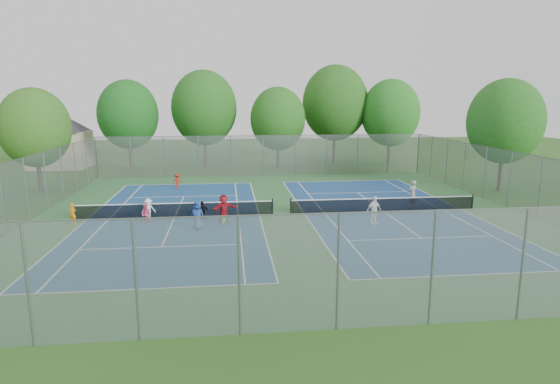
# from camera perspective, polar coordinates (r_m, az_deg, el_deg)

# --- Properties ---
(ground) EXTENTS (120.00, 120.00, 0.00)m
(ground) POSITION_cam_1_polar(r_m,az_deg,el_deg) (31.21, 0.20, -2.70)
(ground) COLOR #29551A
(ground) RESTS_ON ground
(court_pad) EXTENTS (32.00, 32.00, 0.01)m
(court_pad) POSITION_cam_1_polar(r_m,az_deg,el_deg) (31.21, 0.20, -2.69)
(court_pad) COLOR #2F6535
(court_pad) RESTS_ON ground
(court_left) EXTENTS (10.97, 23.77, 0.01)m
(court_left) POSITION_cam_1_polar(r_m,az_deg,el_deg) (31.22, -12.68, -2.95)
(court_left) COLOR navy
(court_left) RESTS_ON court_pad
(court_right) EXTENTS (10.97, 23.77, 0.01)m
(court_right) POSITION_cam_1_polar(r_m,az_deg,el_deg) (32.74, 12.48, -2.28)
(court_right) COLOR navy
(court_right) RESTS_ON court_pad
(net_left) EXTENTS (12.87, 0.10, 0.91)m
(net_left) POSITION_cam_1_polar(r_m,az_deg,el_deg) (31.11, -12.72, -2.17)
(net_left) COLOR black
(net_left) RESTS_ON ground
(net_right) EXTENTS (12.87, 0.10, 0.91)m
(net_right) POSITION_cam_1_polar(r_m,az_deg,el_deg) (32.64, 12.51, -1.53)
(net_right) COLOR black
(net_right) RESTS_ON ground
(fence_north) EXTENTS (32.00, 0.10, 4.00)m
(fence_north) POSITION_cam_1_polar(r_m,az_deg,el_deg) (46.55, -2.06, 4.45)
(fence_north) COLOR gray
(fence_north) RESTS_ON ground
(fence_south) EXTENTS (32.00, 0.10, 4.00)m
(fence_south) POSITION_cam_1_polar(r_m,az_deg,el_deg) (15.53, 7.08, -9.73)
(fence_south) COLOR gray
(fence_south) RESTS_ON ground
(fence_west) EXTENTS (0.10, 32.00, 4.00)m
(fence_west) POSITION_cam_1_polar(r_m,az_deg,el_deg) (33.06, -28.53, 0.25)
(fence_west) COLOR gray
(fence_west) RESTS_ON ground
(fence_east) EXTENTS (0.10, 32.00, 4.00)m
(fence_east) POSITION_cam_1_polar(r_m,az_deg,el_deg) (36.27, 26.21, 1.33)
(fence_east) COLOR gray
(fence_east) RESTS_ON ground
(house) EXTENTS (11.03, 11.03, 7.30)m
(house) POSITION_cam_1_polar(r_m,az_deg,el_deg) (57.27, -25.43, 6.88)
(house) COLOR #B7A88C
(house) RESTS_ON ground
(tree_nw) EXTENTS (6.40, 6.40, 9.58)m
(tree_nw) POSITION_cam_1_polar(r_m,az_deg,el_deg) (53.17, -18.02, 8.97)
(tree_nw) COLOR #443326
(tree_nw) RESTS_ON ground
(tree_nl) EXTENTS (7.20, 7.20, 10.69)m
(tree_nl) POSITION_cam_1_polar(r_m,az_deg,el_deg) (53.16, -9.24, 10.07)
(tree_nl) COLOR #443326
(tree_nl) RESTS_ON ground
(tree_nc) EXTENTS (6.00, 6.00, 8.85)m
(tree_nc) POSITION_cam_1_polar(r_m,az_deg,el_deg) (51.42, -0.26, 8.90)
(tree_nc) COLOR #443326
(tree_nc) RESTS_ON ground
(tree_nr) EXTENTS (7.60, 7.60, 11.42)m
(tree_nr) POSITION_cam_1_polar(r_m,az_deg,el_deg) (55.51, 6.73, 10.70)
(tree_nr) COLOR #443326
(tree_nr) RESTS_ON ground
(tree_ne) EXTENTS (6.60, 6.60, 9.77)m
(tree_ne) POSITION_cam_1_polar(r_m,az_deg,el_deg) (55.29, 13.33, 9.36)
(tree_ne) COLOR #443326
(tree_ne) RESTS_ON ground
(tree_side_w) EXTENTS (5.60, 5.60, 8.47)m
(tree_side_w) POSITION_cam_1_polar(r_m,az_deg,el_deg) (43.05, -27.73, 6.95)
(tree_side_w) COLOR #443326
(tree_side_w) RESTS_ON ground
(tree_side_e) EXTENTS (6.00, 6.00, 9.20)m
(tree_side_e) POSITION_cam_1_polar(r_m,az_deg,el_deg) (42.55, 25.77, 7.76)
(tree_side_e) COLOR #443326
(tree_side_e) RESTS_ON ground
(ball_crate) EXTENTS (0.37, 0.37, 0.26)m
(ball_crate) POSITION_cam_1_polar(r_m,az_deg,el_deg) (30.43, -9.50, -2.98)
(ball_crate) COLOR blue
(ball_crate) RESTS_ON ground
(ball_hopper) EXTENTS (0.34, 0.34, 0.53)m
(ball_hopper) POSITION_cam_1_polar(r_m,az_deg,el_deg) (29.24, -6.93, -3.21)
(ball_hopper) COLOR green
(ball_hopper) RESTS_ON ground
(student_a) EXTENTS (0.55, 0.44, 1.29)m
(student_a) POSITION_cam_1_polar(r_m,az_deg,el_deg) (31.34, -23.97, -2.42)
(student_a) COLOR orange
(student_a) RESTS_ON ground
(student_b) EXTENTS (0.76, 0.70, 1.26)m
(student_b) POSITION_cam_1_polar(r_m,az_deg,el_deg) (29.72, -16.03, -2.61)
(student_b) COLOR #E3587B
(student_b) RESTS_ON ground
(student_c) EXTENTS (1.03, 0.86, 1.38)m
(student_c) POSITION_cam_1_polar(r_m,az_deg,el_deg) (30.70, -15.74, -2.05)
(student_c) COLOR white
(student_c) RESTS_ON ground
(student_d) EXTENTS (0.75, 0.34, 1.26)m
(student_d) POSITION_cam_1_polar(r_m,az_deg,el_deg) (29.75, -9.47, -2.30)
(student_d) COLOR black
(student_d) RESTS_ON ground
(student_e) EXTENTS (0.97, 0.81, 1.71)m
(student_e) POSITION_cam_1_polar(r_m,az_deg,el_deg) (27.75, -10.02, -2.85)
(student_e) COLOR navy
(student_e) RESTS_ON ground
(student_f) EXTENTS (1.74, 1.24, 1.81)m
(student_f) POSITION_cam_1_polar(r_m,az_deg,el_deg) (28.94, -6.86, -2.06)
(student_f) COLOR #A61721
(student_f) RESTS_ON ground
(child_far_baseline) EXTENTS (0.93, 0.65, 1.32)m
(child_far_baseline) POSITION_cam_1_polar(r_m,az_deg,el_deg) (40.88, -12.44, 1.33)
(child_far_baseline) COLOR #A22317
(child_far_baseline) RESTS_ON ground
(instructor) EXTENTS (0.82, 0.71, 1.91)m
(instructor) POSITION_cam_1_polar(r_m,az_deg,el_deg) (34.40, 15.85, -0.19)
(instructor) COLOR #99999C
(instructor) RESTS_ON ground
(teen_court_b) EXTENTS (1.12, 0.77, 1.77)m
(teen_court_b) POSITION_cam_1_polar(r_m,az_deg,el_deg) (28.97, 11.38, -2.23)
(teen_court_b) COLOR white
(teen_court_b) RESTS_ON ground
(tennis_ball_0) EXTENTS (0.07, 0.07, 0.07)m
(tennis_ball_0) POSITION_cam_1_polar(r_m,az_deg,el_deg) (24.87, -10.07, -6.47)
(tennis_ball_0) COLOR #AFD531
(tennis_ball_0) RESTS_ON ground
(tennis_ball_1) EXTENTS (0.07, 0.07, 0.07)m
(tennis_ball_1) POSITION_cam_1_polar(r_m,az_deg,el_deg) (29.13, -20.46, -4.39)
(tennis_ball_1) COLOR #CCF338
(tennis_ball_1) RESTS_ON ground
(tennis_ball_2) EXTENTS (0.07, 0.07, 0.07)m
(tennis_ball_2) POSITION_cam_1_polar(r_m,az_deg,el_deg) (25.99, -21.83, -6.35)
(tennis_ball_2) COLOR gold
(tennis_ball_2) RESTS_ON ground
(tennis_ball_3) EXTENTS (0.07, 0.07, 0.07)m
(tennis_ball_3) POSITION_cam_1_polar(r_m,az_deg,el_deg) (28.31, -18.64, -4.71)
(tennis_ball_3) COLOR yellow
(tennis_ball_3) RESTS_ON ground
(tennis_ball_4) EXTENTS (0.07, 0.07, 0.07)m
(tennis_ball_4) POSITION_cam_1_polar(r_m,az_deg,el_deg) (28.87, -21.42, -4.59)
(tennis_ball_4) COLOR #CCDF33
(tennis_ball_4) RESTS_ON ground
(tennis_ball_5) EXTENTS (0.07, 0.07, 0.07)m
(tennis_ball_5) POSITION_cam_1_polar(r_m,az_deg,el_deg) (28.78, -13.58, -4.17)
(tennis_ball_5) COLOR #B7CC2F
(tennis_ball_5) RESTS_ON ground
(tennis_ball_6) EXTENTS (0.07, 0.07, 0.07)m
(tennis_ball_6) POSITION_cam_1_polar(r_m,az_deg,el_deg) (26.62, -16.49, -5.58)
(tennis_ball_6) COLOR #C2DA32
(tennis_ball_6) RESTS_ON ground
(tennis_ball_7) EXTENTS (0.07, 0.07, 0.07)m
(tennis_ball_7) POSITION_cam_1_polar(r_m,az_deg,el_deg) (26.44, -9.62, -5.38)
(tennis_ball_7) COLOR #ABC72E
(tennis_ball_7) RESTS_ON ground
(tennis_ball_8) EXTENTS (0.07, 0.07, 0.07)m
(tennis_ball_8) POSITION_cam_1_polar(r_m,az_deg,el_deg) (25.08, -4.18, -6.17)
(tennis_ball_8) COLOR #D8E735
(tennis_ball_8) RESTS_ON ground
(tennis_ball_9) EXTENTS (0.07, 0.07, 0.07)m
(tennis_ball_9) POSITION_cam_1_polar(r_m,az_deg,el_deg) (28.38, -12.56, -4.33)
(tennis_ball_9) COLOR #ABCD2F
(tennis_ball_9) RESTS_ON ground
(tennis_ball_10) EXTENTS (0.07, 0.07, 0.07)m
(tennis_ball_10) POSITION_cam_1_polar(r_m,az_deg,el_deg) (29.90, -5.09, -3.31)
(tennis_ball_10) COLOR yellow
(tennis_ball_10) RESTS_ON ground
(tennis_ball_11) EXTENTS (0.07, 0.07, 0.07)m
(tennis_ball_11) POSITION_cam_1_polar(r_m,az_deg,el_deg) (27.66, -10.40, -4.66)
(tennis_ball_11) COLOR #F0F238
(tennis_ball_11) RESTS_ON ground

